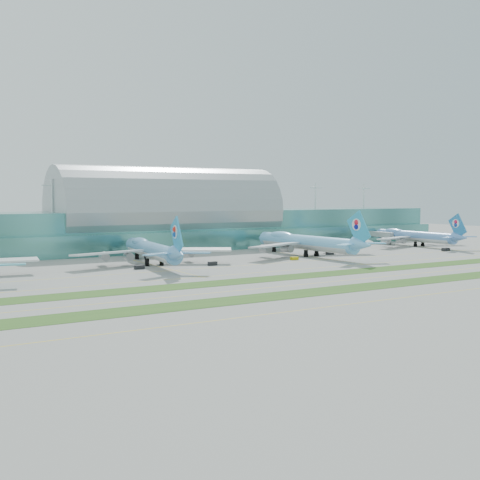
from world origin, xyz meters
TOP-DOWN VIEW (x-y plane):
  - ground at (0.00, 0.00)m, footprint 700.00×700.00m
  - terminal at (0.01, 128.79)m, footprint 340.00×69.10m
  - grass_strip_near at (0.00, -28.00)m, footprint 420.00×12.00m
  - grass_strip_far at (0.00, 2.00)m, footprint 420.00×12.00m
  - taxiline_a at (0.00, -48.00)m, footprint 420.00×0.35m
  - taxiline_b at (0.00, -14.00)m, footprint 420.00×0.35m
  - taxiline_c at (0.00, 18.00)m, footprint 420.00×0.35m
  - taxiline_d at (0.00, 40.00)m, footprint 420.00×0.35m
  - airliner_b at (-37.92, 61.78)m, footprint 65.84×75.25m
  - airliner_c at (37.44, 58.43)m, footprint 70.01×79.41m
  - airliner_d at (123.27, 71.21)m, footprint 60.71×68.99m
  - gse_c at (-47.87, 49.82)m, footprint 3.79×1.84m
  - gse_d at (-18.18, 46.27)m, footprint 3.77×2.00m
  - gse_e at (22.43, 46.36)m, footprint 3.37×2.07m
  - gse_f at (51.00, 56.99)m, footprint 3.81×2.65m
  - gse_g at (114.18, 41.12)m, footprint 3.39×2.34m
  - gse_h at (113.08, 41.11)m, footprint 4.22×2.42m

SIDE VIEW (x-z plane):
  - ground at x=0.00m, z-range 0.00..0.00m
  - taxiline_a at x=0.00m, z-range 0.00..0.01m
  - taxiline_b at x=0.00m, z-range 0.00..0.01m
  - taxiline_c at x=0.00m, z-range 0.00..0.01m
  - taxiline_d at x=0.00m, z-range 0.00..0.01m
  - grass_strip_near at x=0.00m, z-range 0.00..0.08m
  - grass_strip_far at x=0.00m, z-range 0.00..0.08m
  - gse_f at x=51.00m, z-range 0.00..1.34m
  - gse_e at x=22.43m, z-range 0.00..1.37m
  - gse_g at x=114.18m, z-range 0.00..1.48m
  - gse_d at x=-18.18m, z-range 0.00..1.54m
  - gse_c at x=-47.87m, z-range 0.00..1.55m
  - gse_h at x=113.08m, z-range 0.00..1.64m
  - airliner_d at x=123.27m, z-range -3.64..15.35m
  - airliner_b at x=-37.92m, z-range -3.97..16.75m
  - airliner_c at x=37.44m, z-range -4.19..17.68m
  - terminal at x=0.01m, z-range -3.77..32.23m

